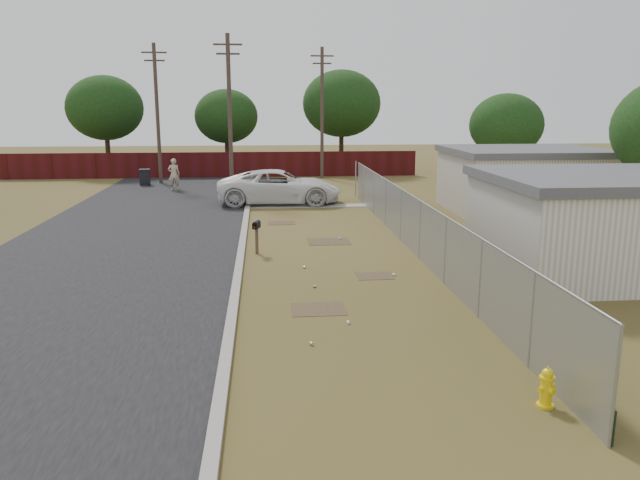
{
  "coord_description": "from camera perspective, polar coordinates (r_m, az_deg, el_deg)",
  "views": [
    {
      "loc": [
        -2.14,
        -20.3,
        5.21
      ],
      "look_at": [
        -0.46,
        -1.66,
        1.1
      ],
      "focal_mm": 35.0,
      "sensor_mm": 36.0,
      "label": 1
    }
  ],
  "objects": [
    {
      "name": "fire_hydrant",
      "position": [
        11.85,
        20.01,
        -12.62
      ],
      "size": [
        0.39,
        0.39,
        0.75
      ],
      "color": "yellow",
      "rests_on": "ground"
    },
    {
      "name": "trash_bin",
      "position": [
        42.16,
        -15.73,
        5.57
      ],
      "size": [
        0.74,
        0.76,
        1.06
      ],
      "color": "black",
      "rests_on": "ground"
    },
    {
      "name": "street",
      "position": [
        29.19,
        -14.18,
        1.76
      ],
      "size": [
        15.1,
        60.0,
        0.12
      ],
      "color": "black",
      "rests_on": "ground"
    },
    {
      "name": "privacy_fence",
      "position": [
        45.66,
        -10.05,
        6.78
      ],
      "size": [
        30.0,
        0.12,
        1.8
      ],
      "primitive_type": "cube",
      "color": "#400D11",
      "rests_on": "ground"
    },
    {
      "name": "mailbox",
      "position": [
        22.0,
        -5.83,
        1.12
      ],
      "size": [
        0.3,
        0.52,
        1.18
      ],
      "color": "brown",
      "rests_on": "ground"
    },
    {
      "name": "chainlink_fence",
      "position": [
        22.4,
        8.54,
        0.89
      ],
      "size": [
        0.1,
        27.06,
        2.02
      ],
      "color": "gray",
      "rests_on": "ground"
    },
    {
      "name": "horizon_trees",
      "position": [
        43.96,
        -1.3,
        11.62
      ],
      "size": [
        33.32,
        31.94,
        7.78
      ],
      "color": "#382819",
      "rests_on": "ground"
    },
    {
      "name": "ground",
      "position": [
        21.06,
        0.84,
        -1.93
      ],
      "size": [
        120.0,
        120.0,
        0.0
      ],
      "primitive_type": "plane",
      "color": "brown",
      "rests_on": "ground"
    },
    {
      "name": "scattered_litter",
      "position": [
        18.46,
        1.49,
        -3.88
      ],
      "size": [
        3.07,
        10.91,
        0.07
      ],
      "color": "silver",
      "rests_on": "ground"
    },
    {
      "name": "pedestrian",
      "position": [
        39.25,
        -13.22,
        5.86
      ],
      "size": [
        0.76,
        0.55,
        1.95
      ],
      "primitive_type": "imported",
      "rotation": [
        0.0,
        0.0,
        3.27
      ],
      "color": "tan",
      "rests_on": "ground"
    },
    {
      "name": "utility_poles",
      "position": [
        40.99,
        -7.44,
        11.56
      ],
      "size": [
        12.6,
        8.24,
        9.0
      ],
      "color": "#4A3B31",
      "rests_on": "ground"
    },
    {
      "name": "pickup_truck",
      "position": [
        33.09,
        -3.73,
        4.88
      ],
      "size": [
        6.54,
        3.12,
        1.8
      ],
      "primitive_type": "imported",
      "rotation": [
        0.0,
        0.0,
        1.55
      ],
      "color": "white",
      "rests_on": "ground"
    },
    {
      "name": "houses",
      "position": [
        26.5,
        21.48,
        3.61
      ],
      "size": [
        9.3,
        17.24,
        3.1
      ],
      "color": "silver",
      "rests_on": "ground"
    }
  ]
}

